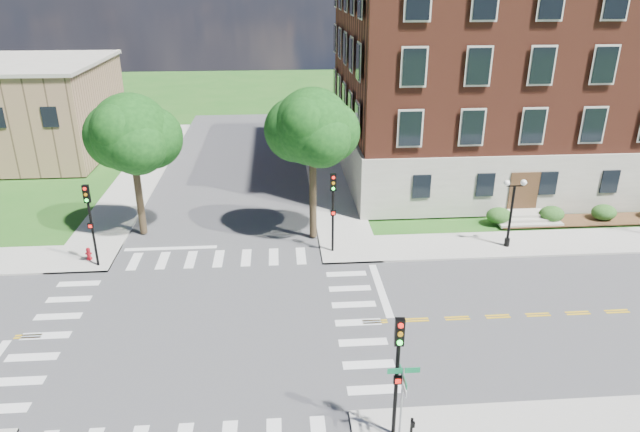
{
  "coord_description": "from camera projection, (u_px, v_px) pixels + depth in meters",
  "views": [
    {
      "loc": [
        3.65,
        -22.77,
        15.15
      ],
      "look_at": [
        5.8,
        5.6,
        3.2
      ],
      "focal_mm": 32.0,
      "sensor_mm": 36.0,
      "label": 1
    }
  ],
  "objects": [
    {
      "name": "crosswalk_east",
      "position": [
        358.0,
        323.0,
        27.04
      ],
      "size": [
        2.2,
        10.2,
        0.02
      ],
      "primitive_type": null,
      "color": "silver",
      "rests_on": "ground"
    },
    {
      "name": "twin_lamp_west",
      "position": [
        512.0,
        209.0,
        33.58
      ],
      "size": [
        1.36,
        0.36,
        4.23
      ],
      "color": "black",
      "rests_on": "ground"
    },
    {
      "name": "fire_hydrant",
      "position": [
        89.0,
        254.0,
        32.71
      ],
      "size": [
        0.35,
        0.35,
        0.75
      ],
      "color": "maroon",
      "rests_on": "ground"
    },
    {
      "name": "tree_d",
      "position": [
        313.0,
        127.0,
        33.11
      ],
      "size": [
        4.55,
        4.55,
        9.28
      ],
      "color": "#322719",
      "rests_on": "ground"
    },
    {
      "name": "shrub_row",
      "position": [
        628.0,
        221.0,
        38.35
      ],
      "size": [
        18.0,
        2.0,
        1.3
      ],
      "primitive_type": null,
      "color": "#204A18",
      "rests_on": "ground"
    },
    {
      "name": "tree_c",
      "position": [
        131.0,
        134.0,
        33.8
      ],
      "size": [
        4.75,
        4.75,
        8.86
      ],
      "color": "#322719",
      "rests_on": "ground"
    },
    {
      "name": "road_ns",
      "position": [
        205.0,
        329.0,
        26.54
      ],
      "size": [
        12.0,
        90.0,
        0.01
      ],
      "primitive_type": "cube",
      "color": "#3D3D3F",
      "rests_on": "ground"
    },
    {
      "name": "main_building",
      "position": [
        533.0,
        70.0,
        45.21
      ],
      "size": [
        30.6,
        22.4,
        16.5
      ],
      "color": "#A09A8D",
      "rests_on": "ground"
    },
    {
      "name": "sidewalk_ne",
      "position": [
        440.0,
        200.0,
        41.73
      ],
      "size": [
        34.0,
        34.0,
        0.12
      ],
      "color": "#9E9B93",
      "rests_on": "ground"
    },
    {
      "name": "road_ew",
      "position": [
        205.0,
        329.0,
        26.54
      ],
      "size": [
        90.0,
        12.0,
        0.01
      ],
      "primitive_type": "cube",
      "color": "#3D3D3F",
      "rests_on": "ground"
    },
    {
      "name": "traffic_signal_nw",
      "position": [
        90.0,
        215.0,
        31.01
      ],
      "size": [
        0.35,
        0.4,
        4.8
      ],
      "color": "black",
      "rests_on": "ground"
    },
    {
      "name": "traffic_signal_se",
      "position": [
        398.0,
        363.0,
        19.12
      ],
      "size": [
        0.33,
        0.37,
        4.8
      ],
      "color": "black",
      "rests_on": "ground"
    },
    {
      "name": "stop_bar_east",
      "position": [
        381.0,
        290.0,
        29.91
      ],
      "size": [
        0.4,
        5.5,
        0.0
      ],
      "primitive_type": "cube",
      "color": "silver",
      "rests_on": "ground"
    },
    {
      "name": "street_sign_pole",
      "position": [
        403.0,
        390.0,
        19.17
      ],
      "size": [
        1.1,
        1.1,
        3.1
      ],
      "color": "gray",
      "rests_on": "ground"
    },
    {
      "name": "traffic_signal_ne",
      "position": [
        333.0,
        203.0,
        32.71
      ],
      "size": [
        0.36,
        0.41,
        4.8
      ],
      "color": "black",
      "rests_on": "ground"
    },
    {
      "name": "sidewalk_nw",
      "position": [
        6.0,
        212.0,
        39.59
      ],
      "size": [
        34.0,
        34.0,
        0.12
      ],
      "color": "#9E9B93",
      "rests_on": "ground"
    },
    {
      "name": "ground",
      "position": [
        205.0,
        329.0,
        26.54
      ],
      "size": [
        160.0,
        160.0,
        0.0
      ],
      "primitive_type": "plane",
      "color": "#1F5618",
      "rests_on": "ground"
    },
    {
      "name": "push_button_post",
      "position": [
        411.0,
        431.0,
        19.51
      ],
      "size": [
        0.14,
        0.21,
        1.2
      ],
      "color": "black",
      "rests_on": "ground"
    }
  ]
}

